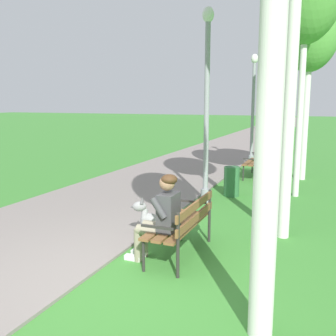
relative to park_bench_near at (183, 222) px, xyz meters
name	(u,v)px	position (x,y,z in m)	size (l,w,h in m)	color
ground_plane	(110,282)	(-0.55, -1.13, -0.51)	(120.00, 120.00, 0.00)	#3D8433
paved_path	(261,133)	(-2.58, 22.87, -0.49)	(3.48, 60.00, 0.04)	gray
park_bench_near	(183,222)	(0.00, 0.00, 0.00)	(0.55, 1.50, 0.85)	brown
park_bench_mid	(259,160)	(0.00, 6.35, 0.00)	(0.55, 1.50, 0.85)	brown
park_bench_far	(280,141)	(-0.08, 12.34, 0.00)	(0.55, 1.50, 0.85)	brown
person_seated_on_near_bench	(161,215)	(-0.21, -0.32, 0.17)	(0.74, 0.49, 1.25)	gray
dog_grey	(154,225)	(-0.65, 0.41, -0.25)	(0.80, 0.44, 0.71)	gray
lamp_post_near	(207,105)	(-0.60, 3.02, 1.62)	(0.24, 0.24, 4.12)	gray
lamp_post_mid	(253,108)	(-0.68, 8.87, 1.47)	(0.24, 0.24, 3.83)	gray
birch_tree_fourth	(311,29)	(1.21, 6.52, 3.61)	(1.59, 1.53, 5.35)	silver
litter_bin	(232,181)	(-0.20, 3.80, -0.16)	(0.36, 0.36, 0.70)	#2D6638
pedestrian_distant	(263,119)	(-3.04, 26.32, 0.33)	(0.32, 0.22, 1.65)	#383842
pedestrian_further_distant	(276,118)	(-2.46, 29.82, 0.33)	(0.32, 0.22, 1.65)	#383842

